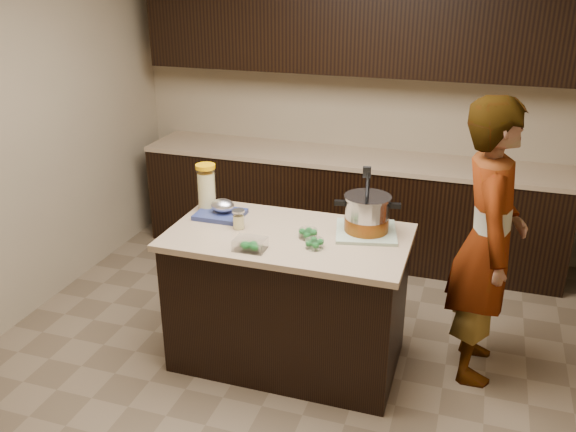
# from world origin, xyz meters

# --- Properties ---
(ground_plane) EXTENTS (4.00, 4.00, 0.00)m
(ground_plane) POSITION_xyz_m (0.00, 0.00, 0.00)
(ground_plane) COLOR brown
(ground_plane) RESTS_ON ground
(room_shell) EXTENTS (4.04, 4.04, 2.72)m
(room_shell) POSITION_xyz_m (0.00, 0.00, 1.71)
(room_shell) COLOR tan
(room_shell) RESTS_ON ground
(back_cabinets) EXTENTS (3.60, 0.63, 2.33)m
(back_cabinets) POSITION_xyz_m (0.00, 1.74, 0.94)
(back_cabinets) COLOR black
(back_cabinets) RESTS_ON ground
(island) EXTENTS (1.46, 0.81, 0.90)m
(island) POSITION_xyz_m (0.00, 0.00, 0.45)
(island) COLOR black
(island) RESTS_ON ground
(dish_towel) EXTENTS (0.43, 0.43, 0.02)m
(dish_towel) POSITION_xyz_m (0.45, 0.16, 0.91)
(dish_towel) COLOR #557851
(dish_towel) RESTS_ON island
(stock_pot) EXTENTS (0.39, 0.33, 0.40)m
(stock_pot) POSITION_xyz_m (0.45, 0.16, 1.01)
(stock_pot) COLOR #B7B7BC
(stock_pot) RESTS_ON dish_towel
(lemonade_pitcher) EXTENTS (0.14, 0.14, 0.31)m
(lemonade_pitcher) POSITION_xyz_m (-0.63, 0.20, 1.05)
(lemonade_pitcher) COLOR #DDCE87
(lemonade_pitcher) RESTS_ON island
(mason_jar) EXTENTS (0.11, 0.11, 0.13)m
(mason_jar) POSITION_xyz_m (-0.32, -0.01, 0.96)
(mason_jar) COLOR #DDCE87
(mason_jar) RESTS_ON island
(broccoli_tub_left) EXTENTS (0.13, 0.13, 0.05)m
(broccoli_tub_left) POSITION_xyz_m (0.13, -0.01, 0.92)
(broccoli_tub_left) COLOR silver
(broccoli_tub_left) RESTS_ON island
(broccoli_tub_right) EXTENTS (0.12, 0.12, 0.05)m
(broccoli_tub_right) POSITION_xyz_m (0.20, -0.13, 0.92)
(broccoli_tub_right) COLOR silver
(broccoli_tub_right) RESTS_ON island
(broccoli_tub_rect) EXTENTS (0.18, 0.14, 0.07)m
(broccoli_tub_rect) POSITION_xyz_m (-0.14, -0.26, 0.93)
(broccoli_tub_rect) COLOR silver
(broccoli_tub_rect) RESTS_ON island
(blue_tray) EXTENTS (0.30, 0.24, 0.11)m
(blue_tray) POSITION_xyz_m (-0.49, 0.13, 0.94)
(blue_tray) COLOR navy
(blue_tray) RESTS_ON island
(person) EXTENTS (0.47, 0.67, 1.76)m
(person) POSITION_xyz_m (1.15, 0.29, 0.88)
(person) COLOR gray
(person) RESTS_ON ground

